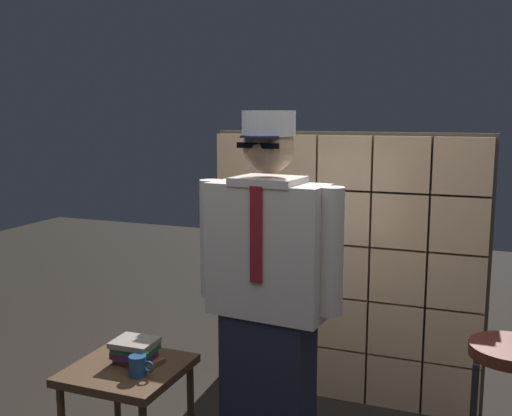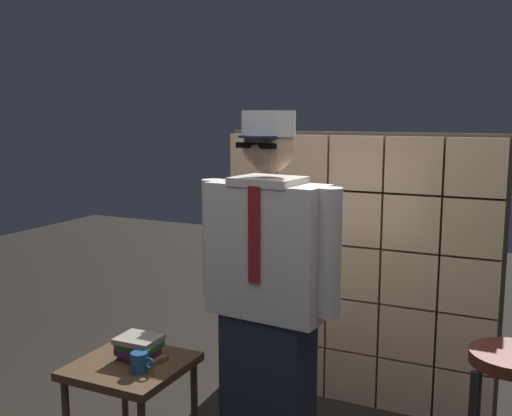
{
  "view_description": "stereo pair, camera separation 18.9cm",
  "coord_description": "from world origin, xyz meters",
  "px_view_note": "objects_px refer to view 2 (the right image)",
  "views": [
    {
      "loc": [
        0.8,
        -2.13,
        1.75
      ],
      "look_at": [
        -0.16,
        0.32,
        1.33
      ],
      "focal_mm": 42.15,
      "sensor_mm": 36.0,
      "label": 1
    },
    {
      "loc": [
        0.97,
        -2.05,
        1.75
      ],
      "look_at": [
        -0.16,
        0.32,
        1.33
      ],
      "focal_mm": 42.15,
      "sensor_mm": 36.0,
      "label": 2
    }
  ],
  "objects_px": {
    "coffee_mug": "(140,362)",
    "side_table": "(131,377)",
    "standing_person": "(268,299)",
    "book_stack": "(140,348)",
    "bar_stool": "(511,403)"
  },
  "relations": [
    {
      "from": "book_stack",
      "to": "coffee_mug",
      "type": "height_order",
      "value": "book_stack"
    },
    {
      "from": "bar_stool",
      "to": "side_table",
      "type": "bearing_deg",
      "value": -171.96
    },
    {
      "from": "book_stack",
      "to": "side_table",
      "type": "bearing_deg",
      "value": -110.88
    },
    {
      "from": "side_table",
      "to": "coffee_mug",
      "type": "height_order",
      "value": "coffee_mug"
    },
    {
      "from": "standing_person",
      "to": "side_table",
      "type": "relative_size",
      "value": 3.18
    },
    {
      "from": "standing_person",
      "to": "coffee_mug",
      "type": "distance_m",
      "value": 0.67
    },
    {
      "from": "book_stack",
      "to": "standing_person",
      "type": "bearing_deg",
      "value": 9.23
    },
    {
      "from": "standing_person",
      "to": "coffee_mug",
      "type": "height_order",
      "value": "standing_person"
    },
    {
      "from": "bar_stool",
      "to": "coffee_mug",
      "type": "bearing_deg",
      "value": -168.9
    },
    {
      "from": "side_table",
      "to": "book_stack",
      "type": "xyz_separation_m",
      "value": [
        0.02,
        0.05,
        0.13
      ]
    },
    {
      "from": "standing_person",
      "to": "coffee_mug",
      "type": "xyz_separation_m",
      "value": [
        -0.55,
        -0.22,
        -0.32
      ]
    },
    {
      "from": "side_table",
      "to": "coffee_mug",
      "type": "distance_m",
      "value": 0.18
    },
    {
      "from": "book_stack",
      "to": "coffee_mug",
      "type": "bearing_deg",
      "value": -52.88
    },
    {
      "from": "standing_person",
      "to": "bar_stool",
      "type": "relative_size",
      "value": 2.16
    },
    {
      "from": "coffee_mug",
      "to": "side_table",
      "type": "bearing_deg",
      "value": 146.66
    }
  ]
}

